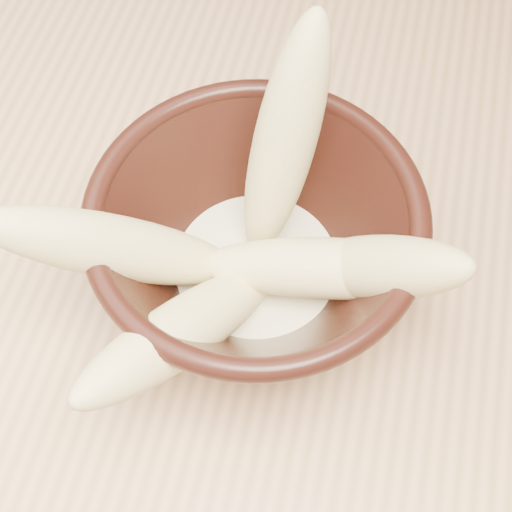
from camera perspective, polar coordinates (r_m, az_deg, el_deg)
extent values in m
plane|color=tan|center=(1.26, -3.40, -12.02)|extent=(4.00, 4.00, 0.00)
cube|color=tan|center=(0.60, -7.03, 8.79)|extent=(1.20, 0.80, 0.04)
cylinder|color=black|center=(0.50, 0.00, -2.71)|extent=(0.09, 0.09, 0.01)
cylinder|color=black|center=(0.48, 0.00, -1.61)|extent=(0.09, 0.09, 0.01)
torus|color=black|center=(0.41, 0.00, 3.34)|extent=(0.20, 0.20, 0.01)
cylinder|color=beige|center=(0.47, 0.00, -1.05)|extent=(0.12, 0.12, 0.02)
ellipsoid|color=#D1C57B|center=(0.43, 2.28, 9.04)|extent=(0.06, 0.11, 0.17)
ellipsoid|color=#D1C57B|center=(0.42, -10.79, 0.64)|extent=(0.16, 0.10, 0.14)
ellipsoid|color=#D1C57B|center=(0.42, 9.45, -0.88)|extent=(0.13, 0.07, 0.12)
ellipsoid|color=#D1C57B|center=(0.43, 5.51, -0.98)|extent=(0.17, 0.05, 0.06)
ellipsoid|color=#D1C57B|center=(0.41, -5.79, -5.91)|extent=(0.11, 0.16, 0.11)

